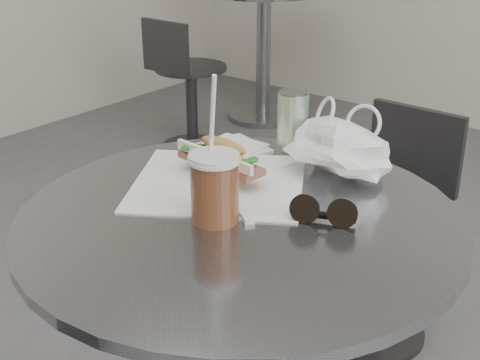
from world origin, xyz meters
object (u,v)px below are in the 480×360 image
Objects in this scene: sunglasses at (323,213)px; drink_can at (293,120)px; bg_chair at (186,93)px; cafe_table at (240,346)px; chair_far at (385,241)px; bg_table at (264,39)px; banh_mi at (222,160)px; iced_coffee at (215,187)px.

drink_can reaches higher than sunglasses.
sunglasses is at bearing -41.17° from bg_chair.
cafe_table is at bearing -70.49° from drink_can.
cafe_table is 1.13× the size of chair_far.
bg_table is 1.09× the size of bg_chair.
drink_can is at bearing 92.29° from banh_mi.
chair_far is 6.12× the size of sunglasses.
cafe_table is 0.47m from drink_can.
bg_table is at bearing 130.31° from banh_mi.
bg_chair is at bearing 115.60° from sunglasses.
iced_coffee reaches higher than banh_mi.
drink_can is (1.48, -1.24, 0.50)m from bg_chair.
bg_table is 2.94× the size of iced_coffee.
sunglasses is 0.89× the size of drink_can.
banh_mi is (-0.02, -0.71, 0.48)m from chair_far.
bg_chair is 1.99m from drink_can.
iced_coffee is (0.08, -0.85, 0.50)m from chair_far.
drink_can is (1.49, -1.89, 0.34)m from bg_table.
bg_table is at bearing 105.44° from sunglasses.
cafe_table is 6.15× the size of drink_can.
drink_can reaches higher than chair_far.
iced_coffee reaches higher than bg_table.
sunglasses is at bearing 108.56° from chair_far.
bg_chair is 2.92× the size of banh_mi.
drink_can is at bearing 90.55° from chair_far.
drink_can is at bearing 109.75° from sunglasses.
iced_coffee is at bearing -75.59° from drink_can.
cafe_table is 0.83m from chair_far.
chair_far is 0.90m from sunglasses.
cafe_table is 2.72m from bg_table.
sunglasses reaches higher than bg_chair.
iced_coffee is (1.58, -2.24, 0.34)m from bg_table.
iced_coffee is (1.57, -1.59, 0.50)m from bg_chair.
banh_mi reaches higher than cafe_table.
cafe_table is at bearing 98.69° from chair_far.
chair_far is 0.70m from drink_can.
iced_coffee is 2.28× the size of sunglasses.
cafe_table is 1.12× the size of bg_chair.
iced_coffee is 2.04× the size of drink_can.
cafe_table is 0.33m from sunglasses.
sunglasses reaches higher than cafe_table.
sunglasses is at bearing -51.09° from bg_table.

